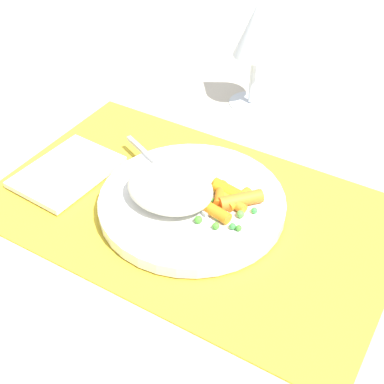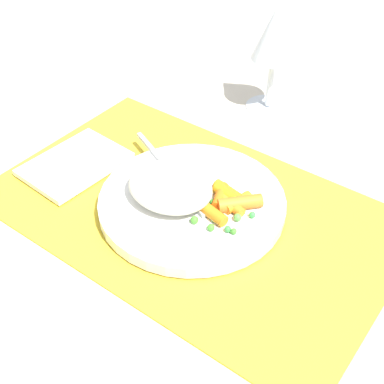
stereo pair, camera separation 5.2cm
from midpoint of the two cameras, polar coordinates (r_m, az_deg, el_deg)
name	(u,v)px [view 1 (the left image)]	position (r m, az deg, el deg)	size (l,w,h in m)	color
ground_plane	(192,211)	(0.68, -2.20, -2.12)	(2.40, 2.40, 0.00)	beige
placemat	(192,209)	(0.68, -2.21, -1.93)	(0.50, 0.32, 0.01)	gold
plate	(192,203)	(0.67, -2.23, -1.24)	(0.23, 0.23, 0.02)	white
rice_mound	(170,188)	(0.66, -4.63, 0.35)	(0.11, 0.09, 0.03)	beige
carrot_portion	(229,199)	(0.65, 1.72, -0.78)	(0.07, 0.07, 0.02)	orange
pea_scatter	(220,210)	(0.64, 0.68, -1.95)	(0.08, 0.08, 0.01)	green
fork	(175,181)	(0.69, -3.98, 1.14)	(0.18, 0.09, 0.01)	beige
wine_glass	(256,34)	(0.84, 5.01, 16.36)	(0.07, 0.07, 0.17)	silver
napkin	(67,172)	(0.75, -15.09, 2.03)	(0.10, 0.14, 0.01)	white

